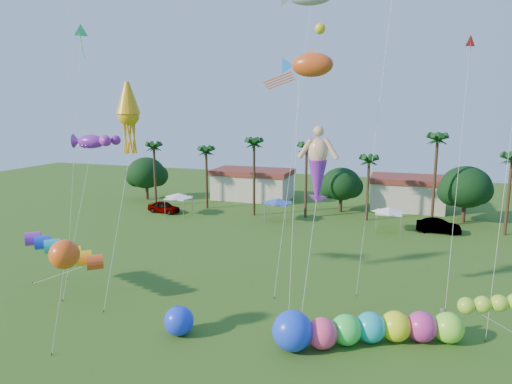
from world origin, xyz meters
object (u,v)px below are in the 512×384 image
(car_a, at_px, (164,207))
(caterpillar_inflatable, at_px, (361,329))
(car_b, at_px, (438,226))
(spectator_b, at_px, (442,322))
(blue_ball, at_px, (179,321))

(car_a, distance_m, caterpillar_inflatable, 41.49)
(car_b, height_order, caterpillar_inflatable, caterpillar_inflatable)
(car_b, distance_m, caterpillar_inflatable, 30.04)
(spectator_b, bearing_deg, blue_ball, -102.16)
(car_a, distance_m, spectator_b, 43.39)
(car_b, relative_size, spectator_b, 2.75)
(spectator_b, distance_m, blue_ball, 17.25)
(caterpillar_inflatable, bearing_deg, blue_ball, 167.30)
(car_a, xyz_separation_m, blue_ball, (18.80, -30.87, 0.16))
(car_a, distance_m, car_b, 36.33)
(caterpillar_inflatable, bearing_deg, car_b, 53.43)
(spectator_b, bearing_deg, car_b, 146.90)
(car_b, relative_size, blue_ball, 2.58)
(car_a, bearing_deg, caterpillar_inflatable, -125.97)
(car_b, bearing_deg, car_a, 93.13)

